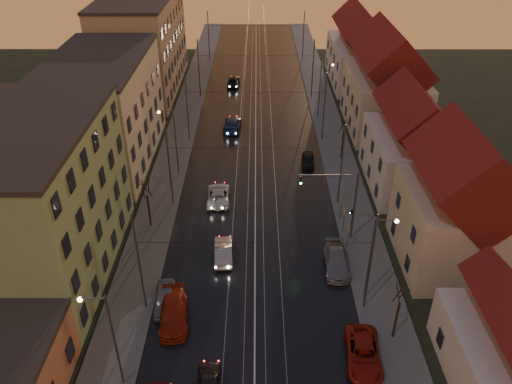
{
  "coord_description": "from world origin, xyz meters",
  "views": [
    {
      "loc": [
        0.13,
        -19.53,
        28.75
      ],
      "look_at": [
        0.07,
        21.66,
        2.87
      ],
      "focal_mm": 35.0,
      "sensor_mm": 36.0,
      "label": 1
    }
  ],
  "objects_px": {
    "street_lamp_1": "(375,251)",
    "parked_right_0": "(363,353)",
    "driving_car_3": "(232,124)",
    "parked_right_1": "(336,261)",
    "parked_left_2": "(173,313)",
    "street_lamp_2": "(173,136)",
    "driving_car_4": "(234,81)",
    "traffic_light_mast": "(344,197)",
    "driving_car_1": "(223,251)",
    "parked_left_3": "(165,299)",
    "parked_right_2": "(308,160)",
    "street_lamp_3": "(322,85)",
    "driving_car_2": "(218,195)",
    "street_lamp_0": "(108,333)"
  },
  "relations": [
    {
      "from": "street_lamp_3",
      "to": "street_lamp_0",
      "type": "bearing_deg",
      "value": -112.48
    },
    {
      "from": "street_lamp_2",
      "to": "parked_right_0",
      "type": "relative_size",
      "value": 1.57
    },
    {
      "from": "parked_right_1",
      "to": "traffic_light_mast",
      "type": "bearing_deg",
      "value": 80.31
    },
    {
      "from": "street_lamp_3",
      "to": "driving_car_2",
      "type": "bearing_deg",
      "value": -121.19
    },
    {
      "from": "traffic_light_mast",
      "to": "driving_car_2",
      "type": "bearing_deg",
      "value": 151.06
    },
    {
      "from": "driving_car_4",
      "to": "parked_left_2",
      "type": "xyz_separation_m",
      "value": [
        -2.54,
        -51.44,
        -0.04
      ]
    },
    {
      "from": "parked_left_3",
      "to": "driving_car_1",
      "type": "bearing_deg",
      "value": 48.59
    },
    {
      "from": "traffic_light_mast",
      "to": "driving_car_1",
      "type": "height_order",
      "value": "traffic_light_mast"
    },
    {
      "from": "street_lamp_0",
      "to": "driving_car_2",
      "type": "distance_m",
      "value": 23.54
    },
    {
      "from": "parked_right_2",
      "to": "driving_car_4",
      "type": "bearing_deg",
      "value": 113.73
    },
    {
      "from": "driving_car_1",
      "to": "parked_right_1",
      "type": "bearing_deg",
      "value": 168.14
    },
    {
      "from": "driving_car_3",
      "to": "parked_right_1",
      "type": "bearing_deg",
      "value": 113.73
    },
    {
      "from": "traffic_light_mast",
      "to": "parked_left_2",
      "type": "distance_m",
      "value": 17.98
    },
    {
      "from": "driving_car_1",
      "to": "parked_right_1",
      "type": "height_order",
      "value": "parked_right_1"
    },
    {
      "from": "street_lamp_2",
      "to": "parked_right_1",
      "type": "height_order",
      "value": "street_lamp_2"
    },
    {
      "from": "traffic_light_mast",
      "to": "parked_right_0",
      "type": "xyz_separation_m",
      "value": [
        -0.39,
        -14.07,
        -3.89
      ]
    },
    {
      "from": "parked_right_0",
      "to": "parked_right_2",
      "type": "xyz_separation_m",
      "value": [
        -1.4,
        28.41,
        -0.08
      ]
    },
    {
      "from": "parked_right_0",
      "to": "street_lamp_1",
      "type": "bearing_deg",
      "value": 80.84
    },
    {
      "from": "driving_car_1",
      "to": "parked_right_2",
      "type": "xyz_separation_m",
      "value": [
        9.02,
        17.17,
        -0.1
      ]
    },
    {
      "from": "driving_car_1",
      "to": "driving_car_3",
      "type": "bearing_deg",
      "value": -93.45
    },
    {
      "from": "traffic_light_mast",
      "to": "driving_car_1",
      "type": "distance_m",
      "value": 11.83
    },
    {
      "from": "driving_car_3",
      "to": "street_lamp_3",
      "type": "bearing_deg",
      "value": -158.83
    },
    {
      "from": "street_lamp_1",
      "to": "street_lamp_3",
      "type": "relative_size",
      "value": 1.0
    },
    {
      "from": "driving_car_3",
      "to": "driving_car_4",
      "type": "xyz_separation_m",
      "value": [
        -0.52,
        16.89,
        -0.01
      ]
    },
    {
      "from": "driving_car_2",
      "to": "parked_left_2",
      "type": "relative_size",
      "value": 0.96
    },
    {
      "from": "street_lamp_0",
      "to": "parked_right_2",
      "type": "xyz_separation_m",
      "value": [
        15.3,
        30.33,
        -4.26
      ]
    },
    {
      "from": "traffic_light_mast",
      "to": "driving_car_3",
      "type": "distance_m",
      "value": 26.92
    },
    {
      "from": "street_lamp_2",
      "to": "parked_right_2",
      "type": "relative_size",
      "value": 2.18
    },
    {
      "from": "driving_car_4",
      "to": "parked_left_3",
      "type": "xyz_separation_m",
      "value": [
        -3.45,
        -49.84,
        -0.09
      ]
    },
    {
      "from": "driving_car_1",
      "to": "street_lamp_0",
      "type": "bearing_deg",
      "value": 60.35
    },
    {
      "from": "driving_car_3",
      "to": "parked_left_2",
      "type": "height_order",
      "value": "driving_car_3"
    },
    {
      "from": "driving_car_3",
      "to": "parked_right_1",
      "type": "relative_size",
      "value": 1.09
    },
    {
      "from": "street_lamp_0",
      "to": "driving_car_4",
      "type": "xyz_separation_m",
      "value": [
        5.44,
        57.09,
        -4.1
      ]
    },
    {
      "from": "parked_left_2",
      "to": "parked_left_3",
      "type": "height_order",
      "value": "parked_left_2"
    },
    {
      "from": "street_lamp_2",
      "to": "driving_car_1",
      "type": "height_order",
      "value": "street_lamp_2"
    },
    {
      "from": "traffic_light_mast",
      "to": "parked_right_1",
      "type": "distance_m",
      "value": 5.77
    },
    {
      "from": "street_lamp_3",
      "to": "street_lamp_2",
      "type": "bearing_deg",
      "value": -138.69
    },
    {
      "from": "parked_right_2",
      "to": "street_lamp_2",
      "type": "bearing_deg",
      "value": -167.82
    },
    {
      "from": "street_lamp_1",
      "to": "driving_car_1",
      "type": "height_order",
      "value": "street_lamp_1"
    },
    {
      "from": "street_lamp_3",
      "to": "parked_right_1",
      "type": "relative_size",
      "value": 1.6
    },
    {
      "from": "street_lamp_2",
      "to": "street_lamp_3",
      "type": "height_order",
      "value": "same"
    },
    {
      "from": "street_lamp_3",
      "to": "parked_left_3",
      "type": "distance_m",
      "value": 40.38
    },
    {
      "from": "driving_car_2",
      "to": "driving_car_4",
      "type": "height_order",
      "value": "driving_car_4"
    },
    {
      "from": "street_lamp_1",
      "to": "parked_right_0",
      "type": "bearing_deg",
      "value": -103.92
    },
    {
      "from": "driving_car_4",
      "to": "street_lamp_1",
      "type": "bearing_deg",
      "value": 107.91
    },
    {
      "from": "parked_left_3",
      "to": "street_lamp_1",
      "type": "bearing_deg",
      "value": -2.8
    },
    {
      "from": "driving_car_2",
      "to": "driving_car_4",
      "type": "xyz_separation_m",
      "value": [
        0.22,
        34.53,
        0.1
      ]
    },
    {
      "from": "driving_car_3",
      "to": "parked_right_2",
      "type": "bearing_deg",
      "value": 137.37
    },
    {
      "from": "street_lamp_3",
      "to": "driving_car_3",
      "type": "height_order",
      "value": "street_lamp_3"
    },
    {
      "from": "parked_left_2",
      "to": "street_lamp_1",
      "type": "bearing_deg",
      "value": 1.65
    }
  ]
}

